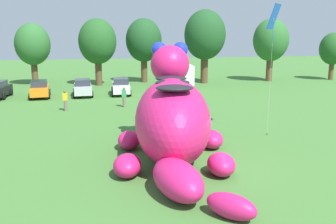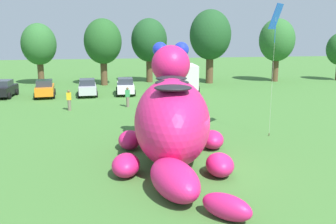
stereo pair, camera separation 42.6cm
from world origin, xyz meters
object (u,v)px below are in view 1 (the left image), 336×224
Objects in this scene: car_orange at (40,89)px; spectator_near_inflatable at (124,97)px; tethered_flying_kite at (274,19)px; car_silver at (83,88)px; giant_inflatable_creature at (173,119)px; box_truck at (180,76)px; spectator_mid_field at (65,101)px; car_white at (121,86)px.

spectator_near_inflatable is (7.66, -6.76, -0.01)m from car_orange.
car_silver is at bearing 122.64° from tethered_flying_kite.
box_truck is (6.05, 22.38, -0.50)m from giant_inflatable_creature.
box_truck reaches higher than car_silver.
car_orange is 24.28m from tethered_flying_kite.
car_orange reaches higher than spectator_near_inflatable.
box_truck is 0.83× the size of tethered_flying_kite.
box_truck is at bearing 36.28° from spectator_mid_field.
car_white is (8.03, 0.04, 0.00)m from car_orange.
car_orange and car_silver have the same top height.
spectator_near_inflatable is at bearing 125.56° from tethered_flying_kite.
giant_inflatable_creature is 2.73× the size of car_orange.
tethered_flying_kite is at bearing -39.29° from spectator_mid_field.
box_truck is (14.68, 1.39, 0.74)m from car_orange.
car_orange is 2.46× the size of spectator_near_inflatable.
car_silver is at bearing -172.33° from box_truck.
spectator_near_inflatable is at bearing -41.41° from car_orange.
tethered_flying_kite is (6.82, 3.33, 4.95)m from giant_inflatable_creature.
car_orange is at bearing 111.05° from spectator_mid_field.
car_white is 6.83m from box_truck.
spectator_mid_field is (-5.82, 13.67, -1.25)m from giant_inflatable_creature.
box_truck reaches higher than spectator_mid_field.
box_truck is at bearing 11.43° from car_white.
spectator_mid_field is at bearing -100.44° from car_silver.
box_truck is at bearing 92.33° from tethered_flying_kite.
car_white is 2.45× the size of spectator_near_inflatable.
tethered_flying_kite reaches higher than car_white.
giant_inflatable_creature is 9.06m from tethered_flying_kite.
car_orange is 4.16m from car_silver.
tethered_flying_kite is (15.46, -17.66, 6.19)m from car_orange.
spectator_mid_field is at bearing -125.27° from car_white.
car_orange reaches higher than spectator_mid_field.
box_truck reaches higher than spectator_near_inflatable.
spectator_mid_field is (-11.87, -8.71, -0.75)m from box_truck.
tethered_flying_kite is at bearing -57.36° from car_silver.
giant_inflatable_creature reaches higher than box_truck.
tethered_flying_kite reaches higher than box_truck.
giant_inflatable_creature is 14.91m from spectator_mid_field.
spectator_mid_field is at bearing -143.72° from box_truck.
giant_inflatable_creature is 6.73× the size of spectator_mid_field.
car_silver and car_white have the same top height.
car_orange is 2.46× the size of spectator_mid_field.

